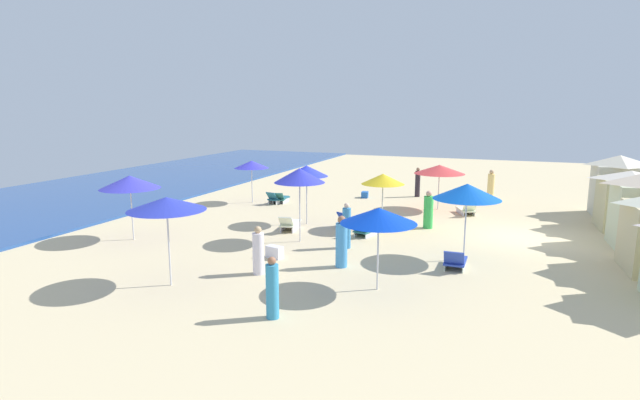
% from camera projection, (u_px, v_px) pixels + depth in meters
% --- Properties ---
extents(ground_plane, '(60.00, 60.00, 0.00)m').
position_uv_depth(ground_plane, '(522.00, 238.00, 20.12)').
color(ground_plane, beige).
extents(ocean, '(60.00, 12.60, 0.12)m').
position_uv_depth(ocean, '(71.00, 197.00, 28.59)').
color(ocean, navy).
rests_on(ocean, ground_plane).
extents(cabana_3, '(2.45, 2.53, 2.51)m').
position_uv_depth(cabana_3, '(629.00, 200.00, 21.19)').
color(cabana_3, '#C4B989').
rests_on(cabana_3, ground_plane).
extents(cabana_4, '(2.22, 2.36, 2.88)m').
position_uv_depth(cabana_4, '(617.00, 185.00, 23.85)').
color(cabana_4, beige).
rests_on(cabana_4, ground_plane).
extents(umbrella_0, '(2.28, 2.28, 2.53)m').
position_uv_depth(umbrella_0, '(130.00, 182.00, 19.43)').
color(umbrella_0, silver).
rests_on(umbrella_0, ground_plane).
extents(umbrella_1, '(1.88, 1.88, 2.60)m').
position_uv_depth(umbrella_1, '(307.00, 171.00, 22.03)').
color(umbrella_1, silver).
rests_on(umbrella_1, ground_plane).
extents(lounge_chair_1_0, '(1.60, 0.80, 0.71)m').
position_uv_depth(lounge_chair_1_0, '(290.00, 224.00, 21.28)').
color(lounge_chair_1_0, silver).
rests_on(lounge_chair_1_0, ground_plane).
extents(umbrella_2, '(2.50, 2.50, 2.26)m').
position_uv_depth(umbrella_2, '(439.00, 169.00, 25.17)').
color(umbrella_2, silver).
rests_on(umbrella_2, ground_plane).
extents(lounge_chair_2_0, '(1.55, 1.12, 0.70)m').
position_uv_depth(lounge_chair_2_0, '(466.00, 209.00, 24.32)').
color(lounge_chair_2_0, silver).
rests_on(lounge_chair_2_0, ground_plane).
extents(umbrella_3, '(2.16, 2.16, 2.38)m').
position_uv_depth(umbrella_3, '(379.00, 216.00, 14.09)').
color(umbrella_3, silver).
rests_on(umbrella_3, ground_plane).
extents(umbrella_4, '(1.93, 1.93, 2.85)m').
position_uv_depth(umbrella_4, '(300.00, 175.00, 19.09)').
color(umbrella_4, silver).
rests_on(umbrella_4, ground_plane).
extents(umbrella_5, '(1.81, 1.81, 2.36)m').
position_uv_depth(umbrella_5, '(383.00, 179.00, 21.15)').
color(umbrella_5, silver).
rests_on(umbrella_5, ground_plane).
extents(lounge_chair_5_0, '(1.41, 1.13, 0.65)m').
position_uv_depth(lounge_chair_5_0, '(351.00, 220.00, 22.09)').
color(lounge_chair_5_0, silver).
rests_on(lounge_chair_5_0, ground_plane).
extents(lounge_chair_5_1, '(1.37, 0.87, 0.70)m').
position_uv_depth(lounge_chair_5_1, '(365.00, 230.00, 20.38)').
color(lounge_chair_5_1, silver).
rests_on(lounge_chair_5_1, ground_plane).
extents(umbrella_6, '(2.25, 2.25, 2.62)m').
position_uv_depth(umbrella_6, '(467.00, 192.00, 16.83)').
color(umbrella_6, silver).
rests_on(umbrella_6, ground_plane).
extents(lounge_chair_6_0, '(1.25, 0.66, 0.70)m').
position_uv_depth(lounge_chair_6_0, '(455.00, 261.00, 16.29)').
color(lounge_chair_6_0, silver).
rests_on(lounge_chair_6_0, ground_plane).
extents(umbrella_7, '(1.82, 1.82, 2.26)m').
position_uv_depth(umbrella_7, '(252.00, 165.00, 26.96)').
color(umbrella_7, silver).
rests_on(umbrella_7, ground_plane).
extents(lounge_chair_7_0, '(1.52, 0.81, 0.67)m').
position_uv_depth(lounge_chair_7_0, '(278.00, 198.00, 27.17)').
color(lounge_chair_7_0, silver).
rests_on(lounge_chair_7_0, ground_plane).
extents(lounge_chair_7_1, '(1.61, 0.95, 0.64)m').
position_uv_depth(lounge_chair_7_1, '(280.00, 198.00, 27.29)').
color(lounge_chair_7_1, silver).
rests_on(lounge_chair_7_1, ground_plane).
extents(umbrella_8, '(2.23, 2.23, 2.62)m').
position_uv_depth(umbrella_8, '(167.00, 204.00, 14.38)').
color(umbrella_8, silver).
rests_on(umbrella_8, ground_plane).
extents(beachgoer_0, '(0.53, 0.53, 1.62)m').
position_uv_depth(beachgoer_0, '(428.00, 211.00, 21.56)').
color(beachgoer_0, green).
rests_on(beachgoer_0, ground_plane).
extents(beachgoer_1, '(0.44, 0.44, 1.53)m').
position_uv_depth(beachgoer_1, '(258.00, 252.00, 15.69)').
color(beachgoer_1, silver).
rests_on(beachgoer_1, ground_plane).
extents(beachgoer_2, '(0.33, 0.33, 1.68)m').
position_uv_depth(beachgoer_2, '(418.00, 183.00, 28.97)').
color(beachgoer_2, '#2B232B').
rests_on(beachgoer_2, ground_plane).
extents(beachgoer_3, '(0.48, 0.48, 1.70)m').
position_uv_depth(beachgoer_3, '(491.00, 186.00, 27.81)').
color(beachgoer_3, '#F9D479').
rests_on(beachgoer_3, ground_plane).
extents(beachgoer_4, '(0.40, 0.40, 1.57)m').
position_uv_depth(beachgoer_4, '(272.00, 290.00, 12.41)').
color(beachgoer_4, teal).
rests_on(beachgoer_4, ground_plane).
extents(beachgoer_5, '(0.44, 0.44, 1.69)m').
position_uv_depth(beachgoer_5, '(347.00, 227.00, 18.55)').
color(beachgoer_5, '#3680BA').
rests_on(beachgoer_5, ground_plane).
extents(beachgoer_6, '(0.51, 0.51, 1.70)m').
position_uv_depth(beachgoer_6, '(341.00, 243.00, 16.37)').
color(beachgoer_6, '#4496D8').
rests_on(beachgoer_6, ground_plane).
extents(cooler_box_0, '(0.45, 0.64, 0.42)m').
position_uv_depth(cooler_box_0, '(275.00, 252.00, 17.43)').
color(cooler_box_0, white).
rests_on(cooler_box_0, ground_plane).
extents(cooler_box_1, '(0.56, 0.45, 0.34)m').
position_uv_depth(cooler_box_1, '(365.00, 195.00, 28.77)').
color(cooler_box_1, blue).
rests_on(cooler_box_1, ground_plane).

